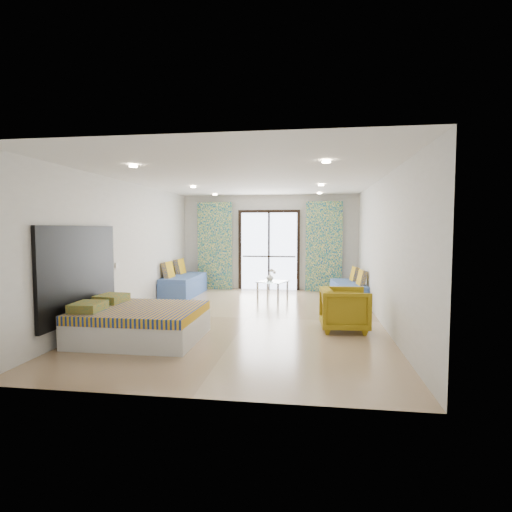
# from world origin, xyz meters

# --- Properties ---
(floor) EXTENTS (5.00, 7.50, 0.01)m
(floor) POSITION_xyz_m (0.00, 0.00, 0.00)
(floor) COLOR #9B7D5C
(floor) RESTS_ON ground
(ceiling) EXTENTS (5.00, 7.50, 0.01)m
(ceiling) POSITION_xyz_m (0.00, 0.00, 2.70)
(ceiling) COLOR silver
(ceiling) RESTS_ON ground
(wall_back) EXTENTS (5.00, 0.01, 2.70)m
(wall_back) POSITION_xyz_m (0.00, 3.75, 1.35)
(wall_back) COLOR silver
(wall_back) RESTS_ON ground
(wall_front) EXTENTS (5.00, 0.01, 2.70)m
(wall_front) POSITION_xyz_m (0.00, -3.75, 1.35)
(wall_front) COLOR silver
(wall_front) RESTS_ON ground
(wall_left) EXTENTS (0.01, 7.50, 2.70)m
(wall_left) POSITION_xyz_m (-2.50, 0.00, 1.35)
(wall_left) COLOR silver
(wall_left) RESTS_ON ground
(wall_right) EXTENTS (0.01, 7.50, 2.70)m
(wall_right) POSITION_xyz_m (2.50, 0.00, 1.35)
(wall_right) COLOR silver
(wall_right) RESTS_ON ground
(balcony_door) EXTENTS (1.76, 0.08, 2.28)m
(balcony_door) POSITION_xyz_m (0.00, 3.72, 1.26)
(balcony_door) COLOR black
(balcony_door) RESTS_ON floor
(balcony_rail) EXTENTS (1.52, 0.03, 0.04)m
(balcony_rail) POSITION_xyz_m (0.00, 3.73, 0.95)
(balcony_rail) COLOR #595451
(balcony_rail) RESTS_ON balcony_door
(curtain_left) EXTENTS (1.00, 0.10, 2.50)m
(curtain_left) POSITION_xyz_m (-1.55, 3.57, 1.25)
(curtain_left) COLOR white
(curtain_left) RESTS_ON floor
(curtain_right) EXTENTS (1.00, 0.10, 2.50)m
(curtain_right) POSITION_xyz_m (1.55, 3.57, 1.25)
(curtain_right) COLOR white
(curtain_right) RESTS_ON floor
(downlight_a) EXTENTS (0.12, 0.12, 0.02)m
(downlight_a) POSITION_xyz_m (-1.40, -2.00, 2.67)
(downlight_a) COLOR #FFE0B2
(downlight_a) RESTS_ON ceiling
(downlight_b) EXTENTS (0.12, 0.12, 0.02)m
(downlight_b) POSITION_xyz_m (1.40, -2.00, 2.67)
(downlight_b) COLOR #FFE0B2
(downlight_b) RESTS_ON ceiling
(downlight_c) EXTENTS (0.12, 0.12, 0.02)m
(downlight_c) POSITION_xyz_m (-1.40, 1.00, 2.67)
(downlight_c) COLOR #FFE0B2
(downlight_c) RESTS_ON ceiling
(downlight_d) EXTENTS (0.12, 0.12, 0.02)m
(downlight_d) POSITION_xyz_m (1.40, 1.00, 2.67)
(downlight_d) COLOR #FFE0B2
(downlight_d) RESTS_ON ceiling
(downlight_e) EXTENTS (0.12, 0.12, 0.02)m
(downlight_e) POSITION_xyz_m (-1.40, 3.00, 2.67)
(downlight_e) COLOR #FFE0B2
(downlight_e) RESTS_ON ceiling
(downlight_f) EXTENTS (0.12, 0.12, 0.02)m
(downlight_f) POSITION_xyz_m (1.40, 3.00, 2.67)
(downlight_f) COLOR #FFE0B2
(downlight_f) RESTS_ON ceiling
(headboard) EXTENTS (0.06, 2.10, 1.50)m
(headboard) POSITION_xyz_m (-2.46, -1.74, 1.05)
(headboard) COLOR black
(headboard) RESTS_ON floor
(switch_plate) EXTENTS (0.02, 0.10, 0.10)m
(switch_plate) POSITION_xyz_m (-2.47, -0.49, 1.05)
(switch_plate) COLOR silver
(switch_plate) RESTS_ON wall_left
(bed) EXTENTS (1.87, 1.52, 0.64)m
(bed) POSITION_xyz_m (-1.48, -1.74, 0.27)
(bed) COLOR silver
(bed) RESTS_ON floor
(daybed_left) EXTENTS (0.75, 1.89, 0.93)m
(daybed_left) POSITION_xyz_m (-2.12, 2.39, 0.29)
(daybed_left) COLOR #415F9D
(daybed_left) RESTS_ON floor
(daybed_right) EXTENTS (0.81, 1.69, 0.80)m
(daybed_right) POSITION_xyz_m (2.11, 2.12, 0.25)
(daybed_right) COLOR #415F9D
(daybed_right) RESTS_ON floor
(coffee_table) EXTENTS (0.83, 0.83, 0.75)m
(coffee_table) POSITION_xyz_m (0.24, 2.33, 0.38)
(coffee_table) COLOR silver
(coffee_table) RESTS_ON floor
(vase) EXTENTS (0.20, 0.21, 0.18)m
(vase) POSITION_xyz_m (0.17, 2.36, 0.52)
(vase) COLOR white
(vase) RESTS_ON coffee_table
(armchair) EXTENTS (0.78, 0.83, 0.81)m
(armchair) POSITION_xyz_m (1.79, -0.71, 0.40)
(armchair) COLOR #9C7E14
(armchair) RESTS_ON floor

